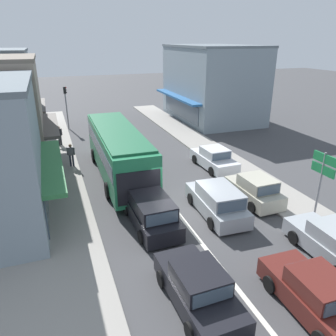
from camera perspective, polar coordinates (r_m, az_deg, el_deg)
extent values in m
plane|color=#3F3F42|center=(17.47, 1.55, -7.63)|extent=(140.00, 140.00, 0.00)
cube|color=silver|center=(20.84, -2.48, -2.54)|extent=(0.20, 28.00, 0.01)
cube|color=gray|center=(21.89, -21.38, -2.69)|extent=(5.20, 44.00, 0.14)
cube|color=gray|center=(24.87, 9.82, 1.40)|extent=(2.80, 44.00, 0.12)
cube|color=#2D703D|center=(17.33, -19.74, 0.62)|extent=(1.10, 7.76, 0.20)
cube|color=#425160|center=(17.82, -20.56, -3.45)|extent=(0.06, 6.75, 1.80)
cube|color=#4C4742|center=(25.43, -19.87, 7.10)|extent=(1.10, 7.25, 0.20)
cube|color=#425160|center=(25.77, -20.44, 4.19)|extent=(0.06, 6.30, 1.80)
cube|color=#4C4742|center=(33.27, -21.53, 10.09)|extent=(1.10, 7.15, 0.20)
cube|color=#425160|center=(33.54, -21.95, 7.83)|extent=(0.06, 6.22, 1.80)
cube|color=#84939E|center=(37.41, 7.69, 14.26)|extent=(7.37, 11.63, 7.65)
cube|color=#23568E|center=(35.87, 1.58, 12.31)|extent=(1.10, 10.70, 0.20)
cube|color=#425160|center=(36.26, 2.19, 10.32)|extent=(0.06, 9.31, 1.80)
cube|color=slate|center=(37.12, 8.01, 20.30)|extent=(7.53, 11.63, 0.24)
cube|color=#237A4C|center=(21.42, -8.69, 2.95)|extent=(2.67, 10.84, 2.70)
cube|color=#425160|center=(21.30, -8.75, 3.98)|extent=(2.70, 10.41, 0.90)
cube|color=black|center=(16.55, -5.04, -3.41)|extent=(2.25, 0.10, 1.76)
cube|color=#1A5B39|center=(21.02, -8.90, 6.59)|extent=(2.53, 9.97, 0.12)
cylinder|color=black|center=(24.82, -12.83, 2.16)|extent=(0.28, 0.96, 0.96)
cylinder|color=black|center=(25.17, -7.19, 2.82)|extent=(0.28, 0.96, 0.96)
cylinder|color=black|center=(18.99, -10.46, -3.85)|extent=(0.28, 0.96, 0.96)
cylinder|color=black|center=(19.45, -3.18, -2.87)|extent=(0.28, 0.96, 0.96)
cube|color=#561E19|center=(12.67, 24.24, -20.06)|extent=(1.80, 4.23, 0.72)
cube|color=#561E19|center=(12.21, 25.06, -17.97)|extent=(1.59, 1.83, 0.60)
cube|color=#425160|center=(12.71, 22.19, -15.73)|extent=(1.44, 0.09, 0.51)
cylinder|color=black|center=(13.03, 17.29, -18.77)|extent=(0.19, 0.62, 0.62)
cylinder|color=black|center=(13.97, 23.30, -16.58)|extent=(0.19, 0.62, 0.62)
cube|color=black|center=(11.98, 5.19, -20.62)|extent=(1.83, 4.24, 0.72)
cube|color=black|center=(11.48, 5.54, -18.49)|extent=(1.61, 1.84, 0.60)
cube|color=#425160|center=(12.12, 3.51, -15.92)|extent=(1.44, 0.10, 0.51)
cube|color=#425160|center=(10.89, 7.87, -21.32)|extent=(1.41, 0.10, 0.48)
cylinder|color=black|center=(12.72, -1.18, -18.74)|extent=(0.20, 0.62, 0.62)
cylinder|color=black|center=(13.27, 6.12, -16.88)|extent=(0.20, 0.62, 0.62)
cylinder|color=black|center=(11.06, 3.92, -26.62)|extent=(0.20, 0.62, 0.62)
cylinder|color=black|center=(11.69, 12.29, -23.82)|extent=(0.20, 0.62, 0.62)
cube|color=#9EA3A8|center=(17.29, 8.38, -6.25)|extent=(1.95, 4.57, 0.76)
cube|color=#9EA3A8|center=(16.69, 9.03, -4.59)|extent=(1.75, 2.67, 0.68)
cube|color=#425160|center=(17.76, 7.17, -2.81)|extent=(1.51, 0.13, 0.58)
cube|color=#425160|center=(15.66, 11.15, -6.61)|extent=(1.48, 0.12, 0.54)
cylinder|color=black|center=(18.16, 3.99, -5.37)|extent=(0.21, 0.63, 0.62)
cylinder|color=black|center=(18.82, 9.01, -4.58)|extent=(0.21, 0.63, 0.62)
cylinder|color=black|center=(16.00, 7.55, -9.54)|extent=(0.21, 0.63, 0.62)
cylinder|color=black|center=(16.75, 13.09, -8.43)|extent=(0.21, 0.63, 0.62)
cube|color=black|center=(16.14, -3.05, -8.21)|extent=(1.84, 4.53, 0.76)
cube|color=black|center=(15.49, -2.70, -6.51)|extent=(1.68, 2.63, 0.68)
cube|color=#425160|center=(16.62, -4.15, -4.49)|extent=(1.51, 0.09, 0.58)
cube|color=#425160|center=(14.41, -1.01, -8.84)|extent=(1.48, 0.09, 0.54)
cylinder|color=black|center=(17.17, -7.27, -7.19)|extent=(0.19, 0.62, 0.62)
cylinder|color=black|center=(17.60, -1.68, -6.25)|extent=(0.19, 0.62, 0.62)
cylinder|color=black|center=(14.93, -4.67, -11.91)|extent=(0.19, 0.62, 0.62)
cylinder|color=black|center=(15.42, 1.72, -10.65)|extent=(0.19, 0.62, 0.62)
cube|color=#9EA3A8|center=(15.57, 26.60, -12.04)|extent=(1.78, 4.22, 0.72)
cube|color=#425160|center=(15.71, 24.93, -8.59)|extent=(1.44, 0.08, 0.51)
cylinder|color=black|center=(15.87, 21.05, -11.24)|extent=(0.19, 0.62, 0.62)
cylinder|color=black|center=(16.94, 25.61, -9.81)|extent=(0.19, 0.62, 0.62)
cube|color=#B7B29E|center=(18.95, 14.64, -4.15)|extent=(1.70, 3.72, 0.76)
cube|color=#B7B29E|center=(18.45, 15.37, -2.56)|extent=(1.55, 1.92, 0.64)
cube|color=#425160|center=(19.16, 13.70, -1.46)|extent=(1.40, 0.08, 0.54)
cube|color=#425160|center=(17.75, 17.17, -3.75)|extent=(1.37, 0.08, 0.51)
cylinder|color=black|center=(19.44, 10.74, -3.81)|extent=(0.19, 0.62, 0.62)
cylinder|color=black|center=(20.29, 14.71, -3.03)|extent=(0.19, 0.62, 0.62)
cylinder|color=black|center=(17.81, 14.42, -6.64)|extent=(0.19, 0.62, 0.62)
cylinder|color=black|center=(18.74, 18.57, -5.64)|extent=(0.19, 0.62, 0.62)
cube|color=silver|center=(23.28, 7.98, 1.26)|extent=(1.85, 4.25, 0.72)
cube|color=silver|center=(22.98, 8.19, 2.72)|extent=(1.61, 1.85, 0.60)
cube|color=#425160|center=(23.74, 7.10, 3.40)|extent=(1.44, 0.10, 0.51)
cube|color=#425160|center=(22.24, 9.35, 2.00)|extent=(1.41, 0.10, 0.48)
cylinder|color=black|center=(24.00, 4.70, 1.54)|extent=(0.20, 0.63, 0.62)
cylinder|color=black|center=(24.78, 8.27, 2.04)|extent=(0.20, 0.63, 0.62)
cylinder|color=black|center=(21.93, 7.60, -0.58)|extent=(0.20, 0.63, 0.62)
cylinder|color=black|center=(22.78, 11.39, 0.04)|extent=(0.20, 0.63, 0.62)
cylinder|color=gray|center=(34.36, -17.24, 9.93)|extent=(0.12, 0.12, 4.20)
cube|color=black|center=(34.08, -17.57, 12.80)|extent=(0.24, 0.24, 0.68)
sphere|color=red|center=(34.06, -17.38, 13.21)|extent=(0.13, 0.13, 0.13)
sphere|color=black|center=(34.08, -17.33, 12.84)|extent=(0.13, 0.13, 0.13)
sphere|color=black|center=(34.12, -17.29, 12.48)|extent=(0.13, 0.13, 0.13)
cylinder|color=gray|center=(17.52, 24.84, -3.12)|extent=(0.10, 0.10, 3.60)
cube|color=#19753D|center=(16.98, 25.68, 1.46)|extent=(0.08, 1.40, 0.44)
cube|color=white|center=(17.02, 25.78, 1.47)|extent=(0.01, 1.10, 0.10)
cube|color=#19753D|center=(17.16, 25.38, -0.26)|extent=(0.08, 1.40, 0.44)
cube|color=white|center=(17.19, 25.49, -0.24)|extent=(0.01, 1.10, 0.10)
cylinder|color=#333338|center=(29.03, -18.13, 4.62)|extent=(0.14, 0.14, 0.84)
cylinder|color=#333338|center=(28.92, -18.40, 4.53)|extent=(0.14, 0.14, 0.84)
cube|color=black|center=(28.79, -18.42, 5.91)|extent=(0.42, 0.39, 0.56)
sphere|color=#9E7051|center=(28.69, -18.52, 6.67)|extent=(0.22, 0.22, 0.22)
cylinder|color=black|center=(28.93, -18.06, 6.03)|extent=(0.09, 0.09, 0.54)
cylinder|color=black|center=(28.64, -18.79, 5.79)|extent=(0.09, 0.09, 0.54)
cube|color=black|center=(28.63, -18.83, 5.40)|extent=(0.23, 0.25, 0.22)
cylinder|color=#232838|center=(23.88, -16.20, 1.25)|extent=(0.14, 0.14, 0.84)
cylinder|color=#232838|center=(23.93, -16.61, 1.25)|extent=(0.14, 0.14, 0.84)
cube|color=slate|center=(23.68, -16.58, 2.83)|extent=(0.42, 0.34, 0.56)
sphere|color=brown|center=(23.56, -16.69, 3.75)|extent=(0.22, 0.22, 0.22)
cylinder|color=slate|center=(23.61, -16.03, 2.84)|extent=(0.09, 0.09, 0.54)
cylinder|color=slate|center=(23.75, -17.13, 2.83)|extent=(0.09, 0.09, 0.54)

